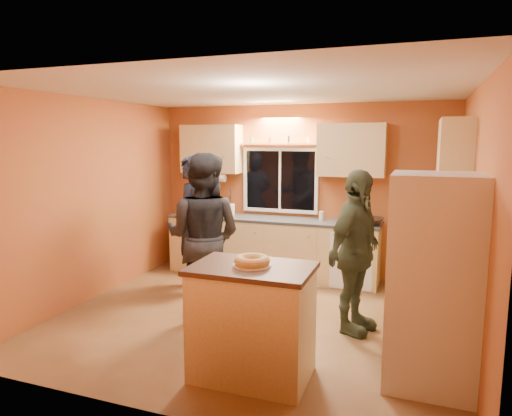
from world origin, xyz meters
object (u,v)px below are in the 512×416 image
at_px(person_left, 191,224).
at_px(person_center, 203,237).
at_px(island, 252,321).
at_px(person_right, 355,252).
at_px(refrigerator, 433,281).

bearing_deg(person_left, person_center, -8.87).
bearing_deg(island, person_right, 60.93).
bearing_deg(refrigerator, person_left, 153.68).
bearing_deg(person_left, refrigerator, 19.30).
height_order(person_center, person_right, person_center).
height_order(refrigerator, person_right, refrigerator).
height_order(person_left, person_center, person_center).
xyz_separation_m(person_left, person_right, (2.32, -0.66, -0.05)).
height_order(person_left, person_right, person_left).
distance_m(refrigerator, person_left, 3.43).
bearing_deg(person_right, refrigerator, -121.04).
bearing_deg(island, refrigerator, 15.64).
xyz_separation_m(island, person_center, (-1.01, 1.09, 0.45)).
bearing_deg(person_right, island, 169.12).
bearing_deg(person_right, person_center, 114.09).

